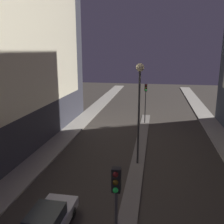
{
  "coord_description": "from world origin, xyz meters",
  "views": [
    {
      "loc": [
        1.25,
        -3.79,
        9.05
      ],
      "look_at": [
        -3.59,
        23.26,
        2.24
      ],
      "focal_mm": 40.0,
      "sensor_mm": 36.0,
      "label": 1
    }
  ],
  "objects_px": {
    "traffic_light_mid": "(146,95)",
    "street_lamp": "(139,91)",
    "traffic_light_near": "(116,203)",
    "car_left_lane": "(48,221)"
  },
  "relations": [
    {
      "from": "traffic_light_near",
      "to": "street_lamp",
      "type": "distance_m",
      "value": 11.26
    },
    {
      "from": "traffic_light_mid",
      "to": "street_lamp",
      "type": "relative_size",
      "value": 0.62
    },
    {
      "from": "traffic_light_mid",
      "to": "street_lamp",
      "type": "height_order",
      "value": "street_lamp"
    },
    {
      "from": "traffic_light_near",
      "to": "street_lamp",
      "type": "bearing_deg",
      "value": 90.0
    },
    {
      "from": "car_left_lane",
      "to": "traffic_light_near",
      "type": "bearing_deg",
      "value": -30.28
    },
    {
      "from": "traffic_light_mid",
      "to": "street_lamp",
      "type": "bearing_deg",
      "value": -90.0
    },
    {
      "from": "traffic_light_mid",
      "to": "street_lamp",
      "type": "distance_m",
      "value": 11.97
    },
    {
      "from": "car_left_lane",
      "to": "street_lamp",
      "type": "bearing_deg",
      "value": 66.65
    },
    {
      "from": "car_left_lane",
      "to": "traffic_light_mid",
      "type": "bearing_deg",
      "value": 79.52
    },
    {
      "from": "traffic_light_near",
      "to": "car_left_lane",
      "type": "relative_size",
      "value": 1.17
    }
  ]
}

